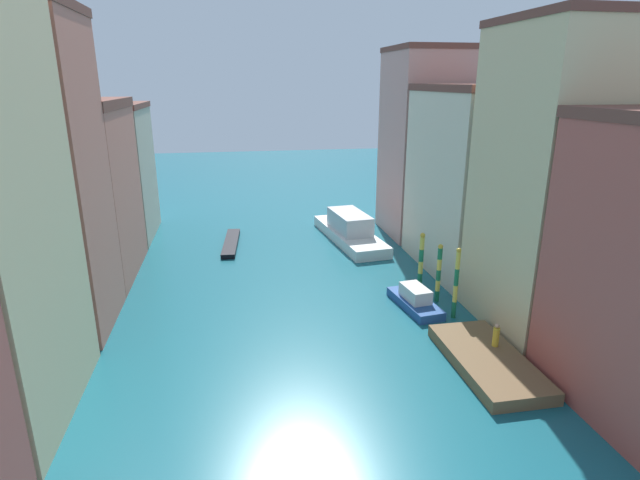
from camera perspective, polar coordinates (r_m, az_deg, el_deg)
The scene contains 15 objects.
ground_plane at distance 40.24m, azimuth -4.02°, elevation -4.33°, with size 154.00×154.00×0.00m, color #196070.
building_left_2 at distance 34.04m, azimuth -30.07°, elevation 6.10°, with size 7.56×7.60×19.15m.
building_left_3 at distance 43.14m, azimuth -25.63°, elevation 5.00°, with size 7.56×10.95×13.71m.
building_left_4 at distance 53.46m, azimuth -22.72°, elevation 7.10°, with size 7.56×9.90×13.01m.
building_right_1 at distance 33.31m, azimuth 25.36°, elevation 5.95°, with size 7.56×8.63×18.44m.
building_right_2 at distance 42.46m, azimuth 17.00°, elevation 6.50°, with size 7.56×11.77×14.75m.
building_right_3 at distance 51.62m, azimuth 11.93°, elevation 10.61°, with size 7.56×8.48×18.11m.
waterfront_dock at distance 29.80m, azimuth 18.44°, elevation -12.83°, with size 3.71×7.95×0.69m.
person_on_dock at distance 30.41m, azimuth 19.29°, elevation -10.18°, with size 0.36×0.36×1.37m.
mooring_pole_0 at distance 33.93m, azimuth 15.13°, elevation -4.69°, with size 0.32×0.32×4.86m.
mooring_pole_1 at distance 36.29m, azimuth 13.27°, elevation -3.58°, with size 0.35×0.35×4.25m.
mooring_pole_2 at distance 38.85m, azimuth 11.36°, elevation -2.08°, with size 0.39×0.39×4.19m.
vaporetto_white at distance 49.37m, azimuth 3.36°, elevation 1.15°, with size 4.97×13.03×2.80m.
gondola_black at distance 48.80m, azimuth -10.02°, elevation -0.32°, with size 1.91×8.26×0.43m.
motorboat_0 at distance 35.58m, azimuth 10.69°, elevation -6.66°, with size 2.53×5.32×1.52m.
Camera 1 is at (-3.83, -12.66, 14.96)m, focal length 28.30 mm.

